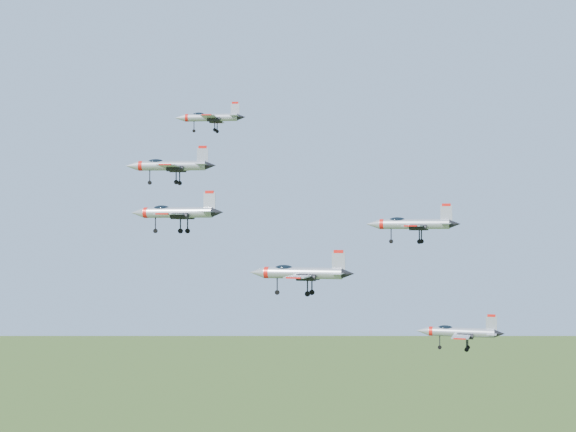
# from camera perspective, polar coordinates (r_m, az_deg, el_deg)

# --- Properties ---
(jet_lead) EXTENTS (11.26, 9.44, 3.02)m
(jet_lead) POSITION_cam_1_polar(r_m,az_deg,el_deg) (127.09, -5.62, 7.00)
(jet_lead) COLOR #94989F
(jet_left_high) EXTENTS (12.81, 10.77, 3.44)m
(jet_left_high) POSITION_cam_1_polar(r_m,az_deg,el_deg) (113.03, -8.44, 3.58)
(jet_left_high) COLOR #94989F
(jet_right_high) EXTENTS (12.23, 10.02, 3.28)m
(jet_right_high) POSITION_cam_1_polar(r_m,az_deg,el_deg) (98.95, -8.02, 0.26)
(jet_right_high) COLOR #94989F
(jet_left_low) EXTENTS (13.39, 11.00, 3.59)m
(jet_left_low) POSITION_cam_1_polar(r_m,az_deg,el_deg) (114.85, 8.77, -0.55)
(jet_left_low) COLOR #94989F
(jet_right_low) EXTENTS (13.37, 10.98, 3.58)m
(jet_right_low) POSITION_cam_1_polar(r_m,az_deg,el_deg) (99.05, 0.84, -4.05)
(jet_right_low) COLOR #94989F
(jet_trail) EXTENTS (11.05, 9.09, 2.96)m
(jet_trail) POSITION_cam_1_polar(r_m,az_deg,el_deg) (104.76, 12.05, -8.06)
(jet_trail) COLOR #94989F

